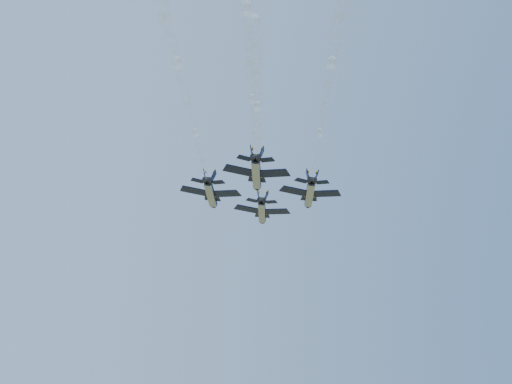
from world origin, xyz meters
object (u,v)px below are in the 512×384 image
object	(u,v)px
jet_left	(211,194)
jet_slot	(256,174)
jet_lead	(262,212)
jet_right	(310,194)

from	to	relation	value
jet_left	jet_slot	size ratio (longest dim) A/B	1.00
jet_lead	jet_slot	world-z (taller)	same
jet_right	jet_lead	bearing A→B (deg)	130.97
jet_lead	jet_left	size ratio (longest dim) A/B	1.00
jet_lead	jet_slot	xyz separation A→B (m)	(-9.08, -19.73, 0.00)
jet_left	jet_right	bearing A→B (deg)	1.56
jet_left	jet_right	xyz separation A→B (m)	(17.93, -7.07, 0.00)
jet_left	jet_slot	xyz separation A→B (m)	(4.40, -13.02, 0.00)
jet_left	jet_lead	bearing A→B (deg)	49.53
jet_lead	jet_right	world-z (taller)	same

